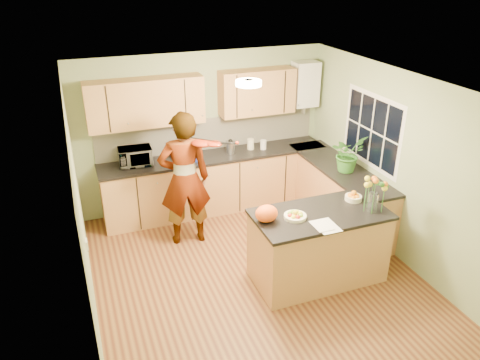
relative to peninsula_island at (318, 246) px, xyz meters
name	(u,v)px	position (x,y,z in m)	size (l,w,h in m)	color
floor	(255,275)	(-0.72, 0.30, -0.48)	(4.50, 4.50, 0.00)	#572A18
ceiling	(259,86)	(-0.72, 0.30, 2.02)	(4.00, 4.50, 0.02)	white
wall_back	(203,131)	(-0.72, 2.55, 0.77)	(4.00, 0.02, 2.50)	#899F71
wall_front	(367,309)	(-0.72, -1.95, 0.77)	(4.00, 0.02, 2.50)	#899F71
wall_left	(82,219)	(-2.72, 0.30, 0.77)	(0.02, 4.50, 2.50)	#899F71
wall_right	(396,166)	(1.28, 0.30, 0.77)	(0.02, 4.50, 2.50)	#899F71
back_counter	(216,182)	(-0.62, 2.25, 0.00)	(3.64, 0.62, 0.94)	#BC7A4B
right_counter	(338,195)	(0.98, 1.15, 0.00)	(0.62, 2.24, 0.94)	#BC7A4B
splashback	(210,134)	(-0.62, 2.53, 0.72)	(3.60, 0.02, 0.52)	silver
upper_cabinets	(194,98)	(-0.90, 2.38, 1.37)	(3.20, 0.34, 0.70)	#BC7A4B
boiler	(305,84)	(0.98, 2.39, 1.42)	(0.40, 0.30, 0.86)	white
window_right	(372,131)	(1.27, 0.90, 1.07)	(0.01, 1.30, 1.05)	white
light_switch	(87,244)	(-2.71, -0.30, 0.82)	(0.02, 0.09, 0.09)	white
ceiling_lamp	(249,83)	(-0.72, 0.60, 1.99)	(0.30, 0.30, 0.07)	#FFEABF
peninsula_island	(318,246)	(0.00, 0.00, 0.00)	(1.65, 0.85, 0.95)	#BC7A4B
fruit_dish	(295,215)	(-0.35, 0.00, 0.51)	(0.27, 0.27, 0.09)	#F4ECC3
orange_bowl	(353,196)	(0.55, 0.15, 0.52)	(0.21, 0.21, 0.12)	#F4ECC3
flower_vase	(375,185)	(0.60, -0.18, 0.83)	(0.29, 0.29, 0.53)	silver
orange_bag	(267,214)	(-0.70, 0.05, 0.57)	(0.27, 0.23, 0.20)	#FF5815
papers	(326,226)	(-0.10, -0.30, 0.48)	(0.24, 0.33, 0.01)	white
violinist	(185,179)	(-1.32, 1.45, 0.50)	(0.71, 0.47, 1.95)	tan
violin	(202,143)	(-1.12, 1.23, 1.09)	(0.65, 0.26, 0.13)	#551505
microwave	(135,157)	(-1.86, 2.29, 0.60)	(0.48, 0.33, 0.27)	white
blue_box	(188,151)	(-1.06, 2.23, 0.60)	(0.33, 0.24, 0.26)	#213598
kettle	(230,146)	(-0.37, 2.25, 0.57)	(0.14, 0.14, 0.26)	#AFAFB4
jar_cream	(251,144)	(-0.01, 2.29, 0.55)	(0.11, 0.11, 0.17)	#F4ECC3
jar_white	(263,145)	(0.18, 2.21, 0.54)	(0.10, 0.10, 0.15)	white
potted_plant	(348,154)	(0.98, 1.00, 0.73)	(0.48, 0.42, 0.53)	#367A28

